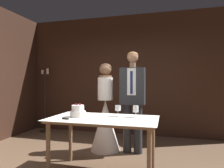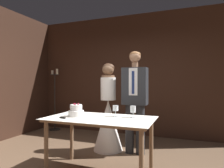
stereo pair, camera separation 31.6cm
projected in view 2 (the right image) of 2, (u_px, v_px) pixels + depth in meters
wall_back at (133, 75)px, 4.85m from camera, size 5.18×0.12×2.88m
cake_table at (100, 124)px, 2.74m from camera, size 1.48×0.81×0.77m
tiered_cake at (76, 111)px, 2.86m from camera, size 0.22×0.22×0.19m
cake_knife at (67, 119)px, 2.64m from camera, size 0.44×0.11×0.02m
wine_glass_near at (133, 109)px, 2.74m from camera, size 0.08×0.08×0.16m
wine_glass_middle at (116, 109)px, 2.82m from camera, size 0.08×0.08×0.16m
bride at (108, 118)px, 3.70m from camera, size 0.54×0.54×1.61m
groom at (135, 97)px, 3.51m from camera, size 0.43×0.25×1.80m
candle_stand at (55, 102)px, 5.27m from camera, size 0.28×0.28×1.61m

